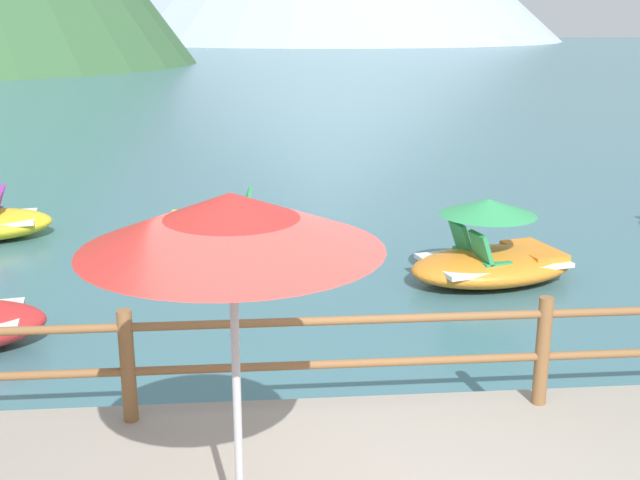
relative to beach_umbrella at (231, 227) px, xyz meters
name	(u,v)px	position (x,y,z in m)	size (l,w,h in m)	color
ground_plane	(263,84)	(0.79, 40.12, -2.45)	(200.00, 200.00, 0.00)	#3D6B75
dock_railing	(340,348)	(0.79, 1.67, -1.47)	(23.92, 0.12, 0.95)	brown
beach_umbrella	(231,227)	(0.00, 0.00, 0.00)	(1.70, 1.70, 2.24)	#B2B2B7
pedal_boat_1	(493,254)	(3.40, 5.97, -2.05)	(2.66, 1.92, 1.19)	orange
pedal_boat_4	(224,227)	(-0.37, 8.16, -2.15)	(2.33, 1.25, 0.88)	yellow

